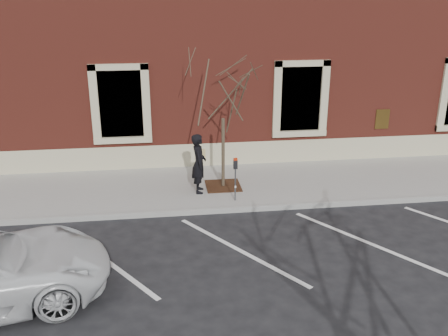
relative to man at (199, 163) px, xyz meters
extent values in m
plane|color=#28282B|center=(0.67, -1.22, -1.05)|extent=(120.00, 120.00, 0.00)
cube|color=#9E9B94|center=(0.67, 0.53, -0.98)|extent=(40.00, 3.50, 0.15)
cube|color=#9E9E99|center=(0.67, -1.27, -0.98)|extent=(40.00, 0.12, 0.15)
cube|color=maroon|center=(0.67, 6.53, 2.95)|extent=(40.00, 8.50, 8.00)
cube|color=#BEB591|center=(0.67, 2.31, -0.50)|extent=(40.00, 0.06, 0.80)
cube|color=black|center=(-2.33, 2.43, 1.35)|extent=(1.40, 0.30, 2.20)
cube|color=#BEB591|center=(-2.33, 2.26, 0.15)|extent=(1.90, 0.20, 0.20)
cube|color=black|center=(3.67, 2.43, 1.35)|extent=(1.40, 0.30, 2.20)
cube|color=#BEB591|center=(3.67, 2.26, 0.15)|extent=(1.90, 0.20, 0.20)
imported|color=black|center=(0.00, 0.00, 0.00)|extent=(0.47, 0.68, 1.81)
cylinder|color=#595B60|center=(0.98, -0.79, -0.41)|extent=(0.04, 0.04, 0.98)
cube|color=black|center=(0.98, -0.79, 0.20)|extent=(0.12, 0.09, 0.25)
cube|color=red|center=(0.98, -0.79, 0.36)|extent=(0.11, 0.08, 0.06)
cube|color=white|center=(0.98, -0.83, -0.46)|extent=(0.05, 0.00, 0.07)
cube|color=#462716|center=(0.77, 0.33, -0.89)|extent=(1.07, 1.07, 0.03)
cylinder|color=brown|center=(0.77, 0.33, 0.18)|extent=(0.10, 0.10, 2.17)
camera|label=1|loc=(-1.07, -13.91, 4.96)|focal=40.00mm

